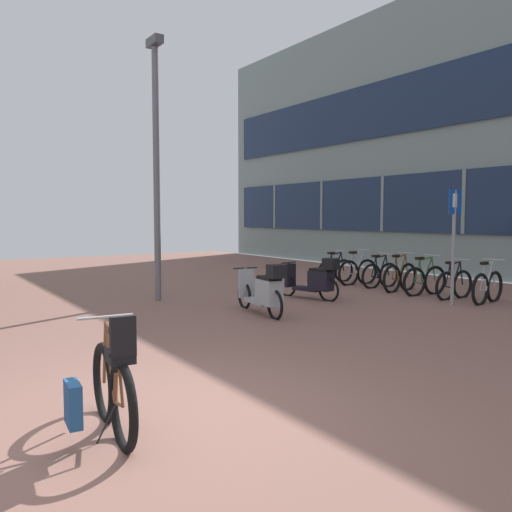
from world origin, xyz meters
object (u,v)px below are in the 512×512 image
object	(u,v)px
bicycle_rack_05	(358,272)
scooter_mid	(314,280)
bicycle_rack_03	(400,277)
parking_sign	(454,234)
bicycle_foreground	(110,389)
bicycle_rack_04	(380,275)
scooter_near	(264,291)
lamp_post	(156,156)
bicycle_rack_06	(336,270)
bicycle_rack_01	(454,284)
bicycle_rack_00	(487,287)
bicycle_rack_02	(425,280)

from	to	relation	value
bicycle_rack_05	scooter_mid	world-z (taller)	bicycle_rack_05
bicycle_rack_03	parking_sign	size ratio (longest dim) A/B	0.58
bicycle_foreground	bicycle_rack_04	xyz separation A→B (m)	(8.81, 5.15, -0.07)
scooter_near	lamp_post	size ratio (longest dim) A/B	0.33
bicycle_rack_06	parking_sign	distance (m)	4.41
parking_sign	lamp_post	distance (m)	6.47
bicycle_rack_05	bicycle_rack_06	bearing A→B (deg)	98.88
bicycle_rack_01	bicycle_rack_05	world-z (taller)	bicycle_rack_05
bicycle_foreground	scooter_near	distance (m)	5.55
bicycle_rack_00	lamp_post	size ratio (longest dim) A/B	0.24
bicycle_rack_00	lamp_post	world-z (taller)	lamp_post
bicycle_rack_02	bicycle_foreground	bearing A→B (deg)	-157.21
bicycle_rack_05	scooter_mid	size ratio (longest dim) A/B	0.82
scooter_near	bicycle_foreground	bearing A→B (deg)	-138.26
bicycle_rack_01	bicycle_rack_04	xyz separation A→B (m)	(0.06, 2.24, 0.00)
bicycle_foreground	parking_sign	bearing A→B (deg)	16.83
bicycle_rack_06	parking_sign	world-z (taller)	parking_sign
bicycle_rack_03	bicycle_rack_02	bearing A→B (deg)	-90.67
parking_sign	bicycle_rack_03	bearing A→B (deg)	70.87
bicycle_rack_02	scooter_near	size ratio (longest dim) A/B	0.74
scooter_mid	parking_sign	bearing A→B (deg)	-49.02
bicycle_foreground	bicycle_rack_02	bearing A→B (deg)	22.79
bicycle_rack_03	bicycle_rack_04	distance (m)	0.76
bicycle_rack_04	bicycle_rack_02	bearing A→B (deg)	-94.40
bicycle_rack_05	scooter_near	bearing A→B (deg)	-154.50
bicycle_rack_03	bicycle_rack_06	xyz separation A→B (m)	(-0.07, 2.24, -0.02)
bicycle_foreground	bicycle_rack_03	bearing A→B (deg)	26.82
scooter_mid	scooter_near	bearing A→B (deg)	-155.49
bicycle_rack_02	scooter_near	bearing A→B (deg)	179.44
scooter_near	bicycle_rack_02	bearing A→B (deg)	-0.56
bicycle_rack_01	bicycle_rack_03	world-z (taller)	bicycle_rack_03
bicycle_rack_01	scooter_mid	bearing A→B (deg)	147.13
bicycle_rack_03	scooter_near	xyz separation A→B (m)	(-4.56, -0.70, 0.11)
bicycle_foreground	bicycle_rack_01	xyz separation A→B (m)	(8.75, 2.91, -0.07)
bicycle_rack_05	parking_sign	distance (m)	3.72
bicycle_foreground	bicycle_rack_05	distance (m)	10.55
scooter_near	lamp_post	xyz separation A→B (m)	(-0.95, 2.71, 2.68)
parking_sign	lamp_post	world-z (taller)	lamp_post
bicycle_rack_05	bicycle_rack_02	bearing A→B (deg)	-91.37
bicycle_rack_06	scooter_near	distance (m)	5.37
lamp_post	parking_sign	bearing A→B (deg)	-39.52
bicycle_rack_00	bicycle_rack_02	world-z (taller)	bicycle_rack_02
bicycle_rack_00	bicycle_rack_06	size ratio (longest dim) A/B	1.08
bicycle_rack_02	bicycle_rack_05	bearing A→B (deg)	88.63
bicycle_rack_01	bicycle_rack_04	size ratio (longest dim) A/B	0.99
bicycle_rack_01	bicycle_rack_05	size ratio (longest dim) A/B	0.92
bicycle_rack_03	lamp_post	distance (m)	6.49
bicycle_rack_04	lamp_post	bearing A→B (deg)	167.35
bicycle_rack_03	bicycle_rack_06	distance (m)	2.24
bicycle_rack_03	bicycle_rack_05	xyz separation A→B (m)	(0.04, 1.49, -0.00)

